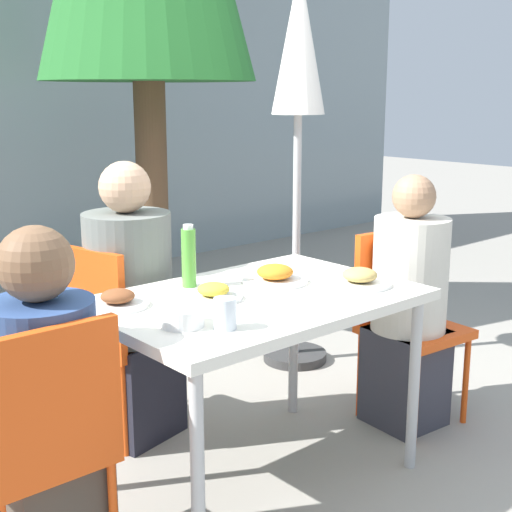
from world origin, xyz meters
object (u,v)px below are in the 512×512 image
person_far (130,311)px  person_right (408,310)px  chair_right (402,310)px  closed_umbrella (298,79)px  drinking_cup (225,314)px  bottle (189,257)px  chair_far (109,327)px  salad_bowl (183,317)px  chair_left (42,436)px  person_left (46,415)px

person_far → person_right: bearing=40.7°
chair_right → person_right: person_right is taller
person_far → closed_umbrella: (1.17, 0.16, 0.99)m
closed_umbrella → drinking_cup: 1.87m
chair_right → bottle: (-1.02, 0.26, 0.36)m
chair_far → bottle: bottle is taller
salad_bowl → closed_umbrella: bearing=33.2°
person_far → salad_bowl: person_far is taller
chair_left → chair_right: 1.80m
person_right → person_left: bearing=2.3°
person_far → closed_umbrella: closed_umbrella is taller
chair_left → person_far: person_far is taller
person_left → bottle: size_ratio=4.57×
person_left → drinking_cup: size_ratio=11.02×
chair_far → chair_right: bearing=46.0°
chair_far → closed_umbrella: closed_umbrella is taller
bottle → drinking_cup: bottle is taller
chair_left → person_far: size_ratio=0.71×
chair_left → person_right: person_right is taller
person_left → salad_bowl: bearing=-15.5°
person_far → salad_bowl: size_ratio=8.70×
chair_far → person_far: bearing=58.0°
chair_far → person_far: person_far is taller
person_left → drinking_cup: person_left is taller
closed_umbrella → salad_bowl: bearing=-146.8°
person_far → drinking_cup: size_ratio=11.96×
person_left → person_far: person_far is taller
bottle → salad_bowl: bearing=-128.5°
chair_right → person_far: bearing=-26.8°
person_right → drinking_cup: bearing=12.4°
person_left → chair_far: bearing=48.9°
chair_left → bottle: 0.93m
chair_right → salad_bowl: (-1.32, -0.12, 0.28)m
bottle → chair_left: bearing=-156.7°
chair_left → person_far: bearing=44.9°
person_far → salad_bowl: 0.85m
chair_right → closed_umbrella: 1.34m
bottle → drinking_cup: (-0.22, -0.49, -0.07)m
person_far → chair_far: bearing=-122.0°
chair_left → person_left: size_ratio=0.78×
chair_right → drinking_cup: (-1.23, -0.23, 0.30)m
person_left → bottle: bearing=19.8°
chair_far → salad_bowl: bearing=-25.4°
chair_far → bottle: size_ratio=3.55×
person_right → bottle: (-0.96, 0.34, 0.33)m
chair_right → person_far: (-1.06, 0.65, 0.06)m
person_right → person_far: 1.24m
person_far → bottle: person_far is taller
bottle → salad_bowl: size_ratio=1.75×
chair_far → bottle: (0.13, -0.42, 0.36)m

